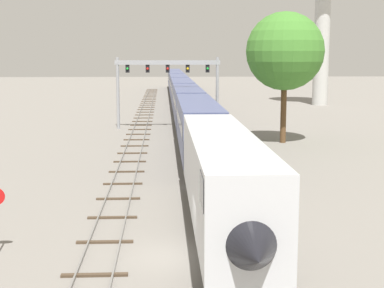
# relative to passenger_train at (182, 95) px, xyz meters

# --- Properties ---
(ground_plane) EXTENTS (400.00, 400.00, 0.00)m
(ground_plane) POSITION_rel_passenger_train_xyz_m (-2.00, -62.45, -2.61)
(ground_plane) COLOR gray
(track_main) EXTENTS (2.60, 200.00, 0.16)m
(track_main) POSITION_rel_passenger_train_xyz_m (0.00, -2.45, -2.55)
(track_main) COLOR slate
(track_main) RESTS_ON ground
(track_near) EXTENTS (2.60, 160.00, 0.16)m
(track_near) POSITION_rel_passenger_train_xyz_m (-5.50, -22.45, -2.55)
(track_near) COLOR slate
(track_near) RESTS_ON ground
(passenger_train) EXTENTS (3.04, 137.56, 4.80)m
(passenger_train) POSITION_rel_passenger_train_xyz_m (0.00, 0.00, 0.00)
(passenger_train) COLOR silver
(passenger_train) RESTS_ON ground
(signal_gantry) EXTENTS (12.10, 0.49, 8.23)m
(signal_gantry) POSITION_rel_passenger_train_xyz_m (-2.25, -19.27, 3.43)
(signal_gantry) COLOR #999BA0
(signal_gantry) RESTS_ON ground
(trackside_tree_left) EXTENTS (7.50, 7.50, 12.60)m
(trackside_tree_left) POSITION_rel_passenger_train_xyz_m (8.88, -30.77, 6.21)
(trackside_tree_left) COLOR brown
(trackside_tree_left) RESTS_ON ground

